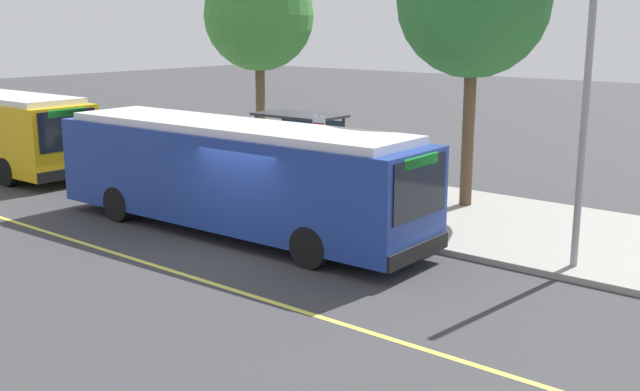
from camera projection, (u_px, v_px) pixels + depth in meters
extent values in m
plane|color=#38383A|center=(245.00, 250.00, 19.04)|extent=(120.00, 120.00, 0.00)
cube|color=gray|center=(385.00, 204.00, 23.53)|extent=(44.00, 6.40, 0.15)
cube|color=#E0D64C|center=(176.00, 272.00, 17.39)|extent=(36.00, 0.14, 0.01)
cube|color=navy|center=(233.00, 176.00, 20.33)|extent=(11.44, 2.90, 2.40)
cube|color=silver|center=(232.00, 127.00, 20.05)|extent=(10.53, 2.61, 0.20)
cube|color=black|center=(420.00, 188.00, 16.82)|extent=(0.11, 2.17, 1.34)
cube|color=black|center=(265.00, 158.00, 21.26)|extent=(10.00, 0.35, 1.06)
cube|color=yellow|center=(266.00, 203.00, 21.54)|extent=(10.80, 0.36, 0.28)
cube|color=#26D83F|center=(421.00, 161.00, 16.68)|extent=(0.07, 1.40, 0.24)
cube|color=black|center=(419.00, 252.00, 17.13)|extent=(0.16, 2.50, 0.36)
cylinder|color=black|center=(367.00, 226.00, 19.34)|extent=(1.01, 0.31, 1.00)
cylinder|color=black|center=(310.00, 247.00, 17.56)|extent=(1.01, 0.31, 1.00)
cylinder|color=black|center=(180.00, 190.00, 23.50)|extent=(1.01, 0.31, 1.00)
cylinder|color=black|center=(118.00, 204.00, 21.72)|extent=(1.01, 0.31, 1.00)
cube|color=black|center=(68.00, 130.00, 25.66)|extent=(0.08, 2.17, 1.34)
cube|color=black|center=(19.00, 119.00, 29.86)|extent=(9.19, 0.20, 1.06)
cube|color=black|center=(22.00, 151.00, 30.15)|extent=(9.92, 0.21, 0.28)
cube|color=#26D83F|center=(67.00, 113.00, 25.52)|extent=(0.06, 1.40, 0.24)
cube|color=black|center=(71.00, 173.00, 25.97)|extent=(0.12, 2.50, 0.36)
cylinder|color=black|center=(67.00, 162.00, 28.08)|extent=(1.00, 0.30, 1.00)
cylinder|color=black|center=(7.00, 172.00, 26.32)|extent=(1.00, 0.30, 1.00)
cylinder|color=#333338|center=(343.00, 155.00, 24.67)|extent=(0.10, 0.10, 2.40)
cylinder|color=#333338|center=(317.00, 160.00, 23.69)|extent=(0.10, 0.10, 2.40)
cylinder|color=#333338|center=(283.00, 147.00, 26.29)|extent=(0.10, 0.10, 2.40)
cylinder|color=#333338|center=(257.00, 151.00, 25.31)|extent=(0.10, 0.10, 2.40)
cube|color=#333338|center=(299.00, 115.00, 24.71)|extent=(2.90, 1.60, 0.08)
cube|color=#4C606B|center=(312.00, 151.00, 25.48)|extent=(2.47, 0.04, 2.16)
cube|color=navy|center=(270.00, 150.00, 25.81)|extent=(0.06, 1.11, 1.82)
cube|color=brown|center=(301.00, 175.00, 25.21)|extent=(1.60, 0.44, 0.06)
cube|color=brown|center=(306.00, 166.00, 25.33)|extent=(1.60, 0.05, 0.44)
cube|color=#333338|center=(285.00, 179.00, 25.71)|extent=(0.08, 0.40, 0.45)
cube|color=#333338|center=(318.00, 185.00, 24.81)|extent=(0.08, 0.40, 0.45)
cylinder|color=#333338|center=(319.00, 164.00, 22.02)|extent=(0.07, 0.07, 2.80)
cube|color=white|center=(319.00, 126.00, 21.76)|extent=(0.44, 0.03, 0.56)
cube|color=red|center=(319.00, 126.00, 21.75)|extent=(0.40, 0.01, 0.16)
cylinder|color=brown|center=(468.00, 133.00, 22.68)|extent=(0.36, 0.36, 4.31)
sphere|color=#28662D|center=(474.00, 0.00, 21.84)|extent=(4.39, 4.39, 4.39)
cylinder|color=brown|center=(261.00, 111.00, 29.55)|extent=(0.36, 0.36, 4.04)
sphere|color=#387A33|center=(259.00, 15.00, 28.77)|extent=(4.12, 4.12, 4.12)
cylinder|color=gray|center=(584.00, 124.00, 16.67)|extent=(0.16, 0.16, 6.40)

